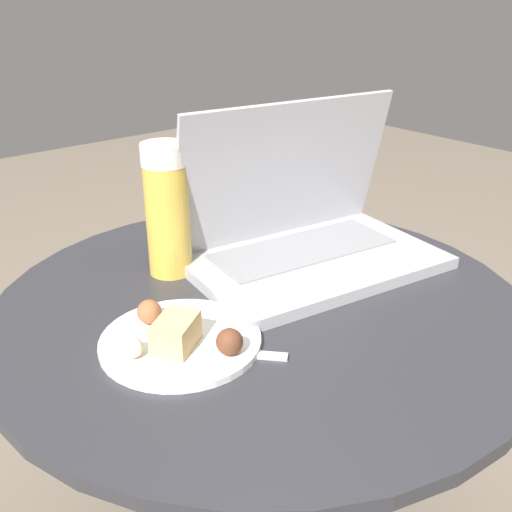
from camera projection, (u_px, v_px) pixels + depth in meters
The scene contains 5 objects.
table at pixel (260, 370), 0.89m from camera, with size 0.75×0.75×0.53m.
laptop at pixel (305, 231), 0.94m from camera, with size 0.41×0.29×0.25m.
beer_glass at pixel (168, 210), 0.88m from camera, with size 0.07×0.07×0.20m.
snack_plate at pixel (179, 338), 0.73m from camera, with size 0.20×0.20×0.05m.
fork at pixel (196, 350), 0.72m from camera, with size 0.14×0.15×0.00m.
Camera 1 is at (-0.48, -0.56, 0.94)m, focal length 42.00 mm.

